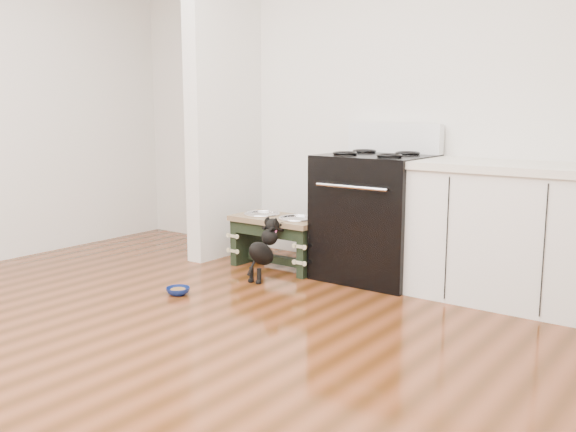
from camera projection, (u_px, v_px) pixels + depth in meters
name	position (u px, v px, depth m)	size (l,w,h in m)	color
ground	(121.00, 360.00, 3.25)	(5.00, 5.00, 0.00)	#40200B
room_shell	(106.00, 30.00, 2.97)	(5.00, 5.00, 5.00)	silver
partition_wall	(224.00, 96.00, 5.37)	(0.15, 0.80, 2.70)	silver
oven_range	(375.00, 215.00, 4.73)	(0.76, 0.69, 1.14)	black
cabinet_run	(509.00, 233.00, 4.17)	(1.24, 0.64, 0.91)	silver
dog_feeder	(279.00, 232.00, 5.05)	(0.75, 0.40, 0.43)	black
puppy	(265.00, 247.00, 4.71)	(0.13, 0.38, 0.46)	black
floor_bowl	(178.00, 291.00, 4.37)	(0.20, 0.20, 0.05)	navy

